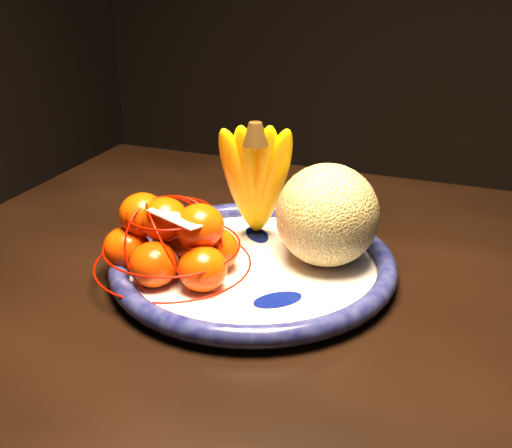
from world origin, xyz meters
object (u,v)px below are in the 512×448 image
at_px(dining_table, 428,351).
at_px(cantaloupe, 327,215).
at_px(banana_bunch, 256,175).
at_px(fruit_bowl, 253,265).
at_px(mandarin_bag, 172,242).

xyz_separation_m(dining_table, cantaloupe, (-0.15, 0.02, 0.16)).
bearing_deg(banana_bunch, fruit_bowl, -91.63).
bearing_deg(fruit_bowl, dining_table, 6.53).
bearing_deg(cantaloupe, banana_bunch, 167.85).
height_order(dining_table, banana_bunch, banana_bunch).
distance_m(dining_table, cantaloupe, 0.22).
height_order(dining_table, fruit_bowl, fruit_bowl).
bearing_deg(fruit_bowl, cantaloupe, 28.37).
xyz_separation_m(dining_table, banana_bunch, (-0.26, 0.04, 0.19)).
height_order(dining_table, mandarin_bag, mandarin_bag).
height_order(dining_table, cantaloupe, cantaloupe).
height_order(banana_bunch, mandarin_bag, banana_bunch).
distance_m(fruit_bowl, banana_bunch, 0.12).
xyz_separation_m(cantaloupe, mandarin_bag, (-0.17, -0.10, -0.03)).
relative_size(dining_table, cantaloupe, 10.88).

